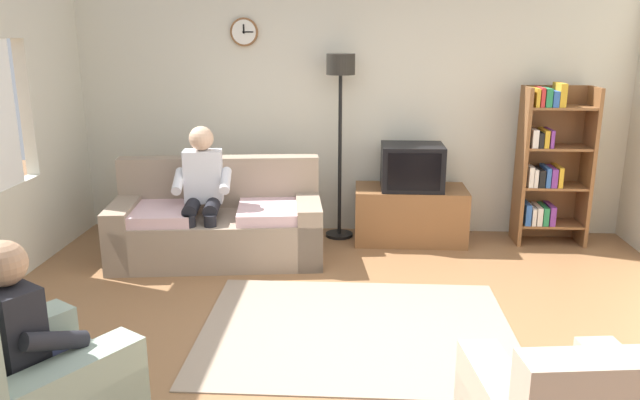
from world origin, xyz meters
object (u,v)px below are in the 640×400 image
object	(u,v)px
couch	(218,225)
armchair_near_window	(22,400)
floor_lamp	(340,95)
person_in_left_armchair	(31,335)
bookshelf	(549,164)
tv_stand	(410,214)
tv	(412,167)
person_on_couch	(202,188)

from	to	relation	value
couch	armchair_near_window	distance (m)	2.85
floor_lamp	person_in_left_armchair	world-z (taller)	floor_lamp
bookshelf	tv_stand	bearing A→B (deg)	-177.10
tv	person_on_couch	world-z (taller)	person_on_couch
tv_stand	armchair_near_window	distance (m)	4.05
person_in_left_armchair	armchair_near_window	bearing A→B (deg)	-122.68
tv	armchair_near_window	size ratio (longest dim) A/B	0.51
bookshelf	person_on_couch	world-z (taller)	bookshelf
armchair_near_window	tv_stand	bearing A→B (deg)	57.33
couch	floor_lamp	size ratio (longest dim) A/B	1.08
tv_stand	tv	xyz separation A→B (m)	(0.00, -0.02, 0.50)
bookshelf	armchair_near_window	bearing A→B (deg)	-135.42
floor_lamp	couch	bearing A→B (deg)	-148.42
tv	bookshelf	world-z (taller)	bookshelf
floor_lamp	armchair_near_window	distance (m)	3.98
tv	person_on_couch	distance (m)	2.04
couch	armchair_near_window	size ratio (longest dim) A/B	1.70
tv	armchair_near_window	bearing A→B (deg)	-122.86
armchair_near_window	person_on_couch	xyz separation A→B (m)	(0.26, 2.72, 0.41)
armchair_near_window	person_in_left_armchair	size ratio (longest dim) A/B	1.05
couch	person_on_couch	world-z (taller)	person_on_couch
couch	tv	world-z (taller)	tv
couch	armchair_near_window	bearing A→B (deg)	-97.31
tv_stand	person_on_couch	world-z (taller)	person_on_couch
bookshelf	person_on_couch	bearing A→B (deg)	-166.89
armchair_near_window	couch	bearing A→B (deg)	82.69
person_on_couch	tv_stand	bearing A→B (deg)	19.79
couch	tv	distance (m)	1.96
tv_stand	couch	bearing A→B (deg)	-162.25
tv	person_in_left_armchair	xyz separation A→B (m)	(-2.14, -3.31, -0.17)
tv_stand	bookshelf	distance (m)	1.44
tv	person_in_left_armchair	distance (m)	3.95
couch	tv_stand	distance (m)	1.92
person_in_left_armchair	couch	bearing A→B (deg)	83.49
person_in_left_armchair	tv	bearing A→B (deg)	57.13
tv	person_in_left_armchair	bearing A→B (deg)	-122.87
couch	floor_lamp	distance (m)	1.73
armchair_near_window	tv	bearing A→B (deg)	57.14
couch	bookshelf	bearing A→B (deg)	11.64
tv_stand	person_in_left_armchair	size ratio (longest dim) A/B	0.98
floor_lamp	person_in_left_armchair	bearing A→B (deg)	-112.54
tv	floor_lamp	bearing A→B (deg)	170.19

